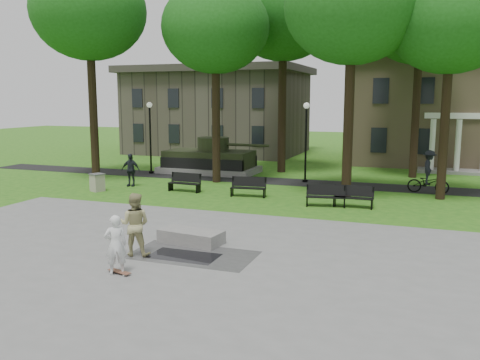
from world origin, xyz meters
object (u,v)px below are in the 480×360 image
at_px(skateboarder, 116,245).
at_px(friend_watching, 135,224).
at_px(cyclist, 429,176).
at_px(park_bench_0, 185,182).
at_px(trash_bin, 97,182).
at_px(concrete_block, 191,237).

xyz_separation_m(skateboarder, friend_watching, (-0.45, 1.74, 0.15)).
distance_m(skateboarder, cyclist, 18.48).
xyz_separation_m(park_bench_0, trash_bin, (-4.48, -1.57, -0.04)).
relative_size(skateboarder, park_bench_0, 0.94).
distance_m(park_bench_0, trash_bin, 4.75).
height_order(park_bench_0, trash_bin, park_bench_0).
distance_m(friend_watching, cyclist, 17.17).
relative_size(park_bench_0, trash_bin, 1.90).
bearing_deg(friend_watching, trash_bin, -60.72).
distance_m(skateboarder, park_bench_0, 13.15).
distance_m(concrete_block, skateboarder, 3.69).
distance_m(skateboarder, friend_watching, 1.80).
xyz_separation_m(cyclist, trash_bin, (-16.78, -5.57, -0.45)).
xyz_separation_m(skateboarder, trash_bin, (-8.49, 10.95, -0.39)).
bearing_deg(friend_watching, skateboarder, 92.55).
bearing_deg(skateboarder, concrete_block, -139.28).
bearing_deg(park_bench_0, skateboarder, -68.71).
height_order(concrete_block, friend_watching, friend_watching).
distance_m(concrete_block, park_bench_0, 10.07).
bearing_deg(cyclist, concrete_block, 152.45).
relative_size(cyclist, trash_bin, 2.38).
relative_size(concrete_block, friend_watching, 1.09).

